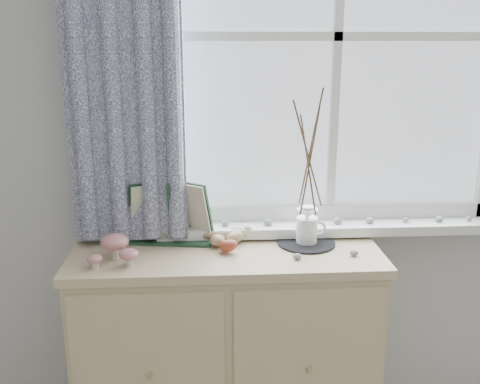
{
  "coord_description": "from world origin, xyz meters",
  "views": [
    {
      "loc": [
        -0.22,
        -0.17,
        1.63
      ],
      "look_at": [
        -0.1,
        1.7,
        1.1
      ],
      "focal_mm": 40.0,
      "sensor_mm": 36.0,
      "label": 1
    }
  ],
  "objects_px": {
    "sideboard": "(227,348)",
    "twig_pitcher": "(309,155)",
    "botanical_book": "(171,214)",
    "toadstool_cluster": "(116,247)"
  },
  "relations": [
    {
      "from": "toadstool_cluster",
      "to": "botanical_book",
      "type": "bearing_deg",
      "value": 38.67
    },
    {
      "from": "botanical_book",
      "to": "toadstool_cluster",
      "type": "distance_m",
      "value": 0.26
    },
    {
      "from": "sideboard",
      "to": "toadstool_cluster",
      "type": "distance_m",
      "value": 0.63
    },
    {
      "from": "twig_pitcher",
      "to": "sideboard",
      "type": "bearing_deg",
      "value": -175.13
    },
    {
      "from": "botanical_book",
      "to": "toadstool_cluster",
      "type": "bearing_deg",
      "value": -133.31
    },
    {
      "from": "toadstool_cluster",
      "to": "twig_pitcher",
      "type": "height_order",
      "value": "twig_pitcher"
    },
    {
      "from": "sideboard",
      "to": "twig_pitcher",
      "type": "distance_m",
      "value": 0.85
    },
    {
      "from": "sideboard",
      "to": "botanical_book",
      "type": "distance_m",
      "value": 0.6
    },
    {
      "from": "sideboard",
      "to": "twig_pitcher",
      "type": "bearing_deg",
      "value": 10.25
    },
    {
      "from": "botanical_book",
      "to": "toadstool_cluster",
      "type": "relative_size",
      "value": 2.05
    }
  ]
}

